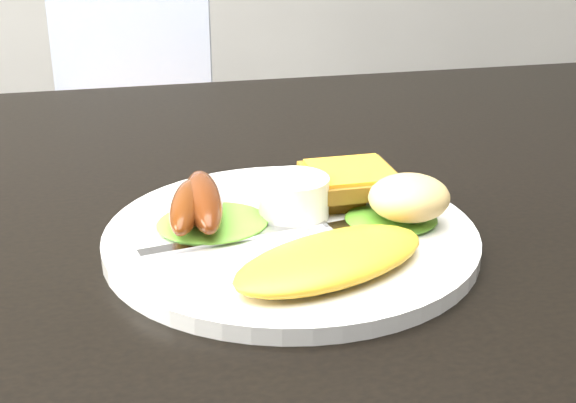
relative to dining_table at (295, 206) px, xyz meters
name	(u,v)px	position (x,y,z in m)	size (l,w,h in m)	color
dining_table	(295,206)	(0.00, 0.00, 0.00)	(1.20, 0.80, 0.04)	black
dining_chair	(141,146)	(-0.10, 1.06, -0.28)	(0.37, 0.37, 0.04)	#AB7254
plate	(291,238)	(-0.03, -0.12, 0.03)	(0.28, 0.28, 0.01)	white
lettuce_left	(213,222)	(-0.09, -0.10, 0.04)	(0.09, 0.08, 0.01)	#6D9E38
lettuce_right	(391,219)	(0.05, -0.12, 0.04)	(0.07, 0.06, 0.01)	#498925
omelette	(331,259)	(-0.02, -0.19, 0.04)	(0.15, 0.07, 0.02)	yellow
sausage_a	(186,206)	(-0.11, -0.10, 0.05)	(0.02, 0.10, 0.02)	#5D2C10
sausage_b	(204,201)	(-0.09, -0.09, 0.05)	(0.03, 0.11, 0.03)	#5B1E06
ramekin	(294,197)	(-0.02, -0.10, 0.05)	(0.06, 0.06, 0.03)	white
toast_a	(313,192)	(0.00, -0.06, 0.04)	(0.07, 0.07, 0.01)	#95581E
toast_b	(351,179)	(0.03, -0.07, 0.05)	(0.07, 0.07, 0.01)	olive
potato_salad	(409,198)	(0.06, -0.13, 0.06)	(0.06, 0.06, 0.03)	beige
fork	(236,238)	(-0.08, -0.13, 0.03)	(0.15, 0.01, 0.00)	#ADAFB7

